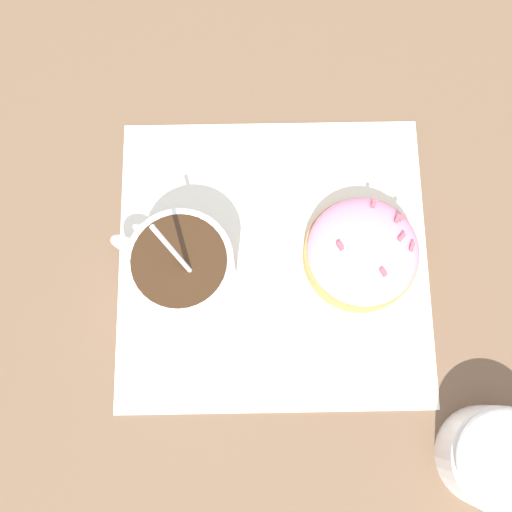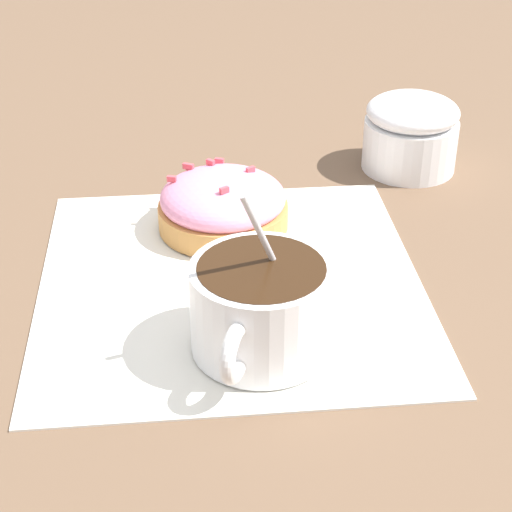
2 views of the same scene
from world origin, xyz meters
TOP-DOWN VIEW (x-y plane):
  - ground_plane at (0.00, 0.00)m, footprint 3.00×3.00m
  - paper_napkin at (0.00, 0.00)m, footprint 0.28×0.27m
  - coffee_cup at (-0.08, -0.01)m, footprint 0.11×0.09m
  - frosted_pastry at (0.08, 0.00)m, footprint 0.10×0.10m
  - sugar_bowl at (0.17, -0.17)m, footprint 0.08×0.08m

SIDE VIEW (x-z plane):
  - ground_plane at x=0.00m, z-range 0.00..0.00m
  - paper_napkin at x=0.00m, z-range 0.00..0.00m
  - frosted_pastry at x=0.08m, z-range 0.00..0.05m
  - sugar_bowl at x=0.17m, z-range 0.00..0.07m
  - coffee_cup at x=-0.08m, z-range -0.02..0.09m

